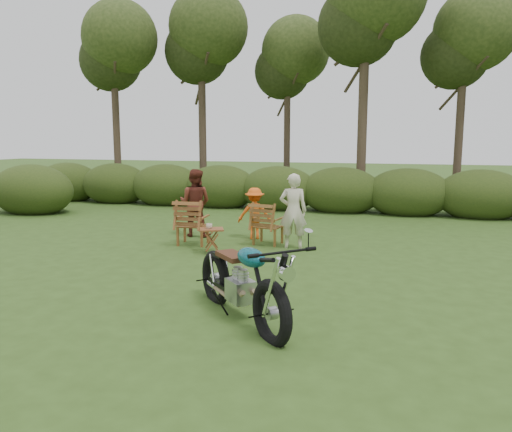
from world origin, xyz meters
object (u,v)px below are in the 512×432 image
(lawn_chair_right, at_px, (268,244))
(cup, at_px, (209,226))
(adult_b, at_px, (196,236))
(child, at_px, (255,239))
(side_table, at_px, (212,241))
(motorcycle, at_px, (241,318))
(adult_a, at_px, (293,248))
(lawn_chair_left, at_px, (193,244))

(lawn_chair_right, xyz_separation_m, cup, (-0.89, -1.15, 0.54))
(cup, xyz_separation_m, adult_b, (-0.97, 1.53, -0.54))
(child, bearing_deg, side_table, 59.57)
(side_table, bearing_deg, motorcycle, -62.40)
(motorcycle, xyz_separation_m, adult_b, (-2.73, 4.79, 0.00))
(cup, relative_size, child, 0.11)
(lawn_chair_right, height_order, child, child)
(lawn_chair_right, relative_size, child, 0.78)
(cup, distance_m, adult_b, 1.89)
(lawn_chair_right, bearing_deg, adult_b, -3.69)
(side_table, height_order, child, child)
(motorcycle, relative_size, adult_a, 1.44)
(lawn_chair_right, bearing_deg, cup, 60.07)
(lawn_chair_left, distance_m, child, 1.46)
(motorcycle, bearing_deg, cup, 163.73)
(motorcycle, xyz_separation_m, child, (-1.32, 4.90, 0.00))
(lawn_chair_right, relative_size, lawn_chair_left, 0.93)
(lawn_chair_right, height_order, lawn_chair_left, lawn_chair_left)
(lawn_chair_right, distance_m, cup, 1.55)
(lawn_chair_right, xyz_separation_m, adult_a, (0.60, -0.20, 0.00))
(adult_a, relative_size, child, 1.34)
(child, bearing_deg, adult_a, 129.88)
(cup, distance_m, adult_a, 1.84)
(side_table, relative_size, adult_a, 0.32)
(adult_a, bearing_deg, side_table, 20.70)
(motorcycle, bearing_deg, adult_a, 139.18)
(motorcycle, distance_m, lawn_chair_left, 4.60)
(adult_a, height_order, child, adult_a)
(lawn_chair_left, relative_size, side_table, 1.97)
(cup, bearing_deg, side_table, 10.59)
(lawn_chair_left, bearing_deg, side_table, 131.32)
(motorcycle, bearing_deg, lawn_chair_right, 146.60)
(lawn_chair_left, bearing_deg, child, -143.64)
(adult_a, bearing_deg, cup, 20.12)
(lawn_chair_left, distance_m, adult_a, 2.15)
(motorcycle, xyz_separation_m, cup, (-1.76, 3.27, 0.54))
(lawn_chair_left, height_order, cup, cup)
(side_table, height_order, cup, cup)
(adult_b, bearing_deg, side_table, 122.03)
(adult_b, xyz_separation_m, child, (1.41, 0.11, 0.00))
(lawn_chair_right, bearing_deg, motorcycle, 108.99)
(adult_b, distance_m, child, 1.41)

